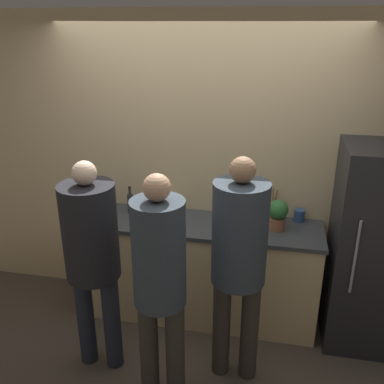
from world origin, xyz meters
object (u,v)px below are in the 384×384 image
object	(u,v)px
fruit_bowl	(165,209)
potted_plant	(278,214)
utensil_crock	(273,212)
bottle_dark	(130,203)
person_right	(239,253)
bottle_amber	(152,217)
refrigerator	(373,249)
cup_black	(101,209)
cup_blue	(299,215)
person_left	(92,249)
person_center	(160,276)

from	to	relation	value
fruit_bowl	potted_plant	xyz separation A→B (m)	(0.98, -0.12, 0.10)
utensil_crock	bottle_dark	size ratio (longest dim) A/B	1.13
person_right	utensil_crock	size ratio (longest dim) A/B	6.17
bottle_amber	refrigerator	bearing A→B (deg)	2.45
person_right	bottle_amber	world-z (taller)	person_right
cup_black	bottle_dark	bearing A→B (deg)	18.26
fruit_bowl	person_right	bearing A→B (deg)	-47.08
person_right	cup_blue	size ratio (longest dim) A/B	16.43
potted_plant	utensil_crock	bearing A→B (deg)	100.80
person_right	utensil_crock	distance (m)	0.89
bottle_dark	cup_black	size ratio (longest dim) A/B	2.80
fruit_bowl	utensil_crock	size ratio (longest dim) A/B	0.98
person_right	fruit_bowl	bearing A→B (deg)	132.92
person_right	cup_blue	distance (m)	0.96
refrigerator	bottle_amber	size ratio (longest dim) A/B	9.69
refrigerator	bottle_amber	xyz separation A→B (m)	(-1.78, -0.08, 0.15)
person_left	fruit_bowl	bearing A→B (deg)	71.19
person_left	fruit_bowl	world-z (taller)	person_left
refrigerator	cup_blue	distance (m)	0.63
person_left	person_center	size ratio (longest dim) A/B	0.98
bottle_amber	cup_black	bearing A→B (deg)	167.75
person_left	bottle_dark	xyz separation A→B (m)	(-0.00, 0.83, 0.00)
utensil_crock	bottle_amber	size ratio (longest dim) A/B	1.61
fruit_bowl	cup_black	xyz separation A→B (m)	(-0.55, -0.13, 0.00)
person_right	cup_blue	bearing A→B (deg)	63.40
person_center	refrigerator	bearing A→B (deg)	32.82
person_center	fruit_bowl	xyz separation A→B (m)	(-0.26, 1.10, -0.04)
cup_blue	potted_plant	bearing A→B (deg)	-133.60
person_left	bottle_amber	distance (m)	0.69
refrigerator	person_left	world-z (taller)	refrigerator
person_center	bottle_amber	bearing A→B (deg)	109.76
person_left	fruit_bowl	size ratio (longest dim) A/B	6.07
utensil_crock	cup_black	world-z (taller)	utensil_crock
cup_blue	person_center	bearing A→B (deg)	-127.27
person_center	utensil_crock	world-z (taller)	person_center
refrigerator	person_center	bearing A→B (deg)	-147.18
bottle_dark	person_left	bearing A→B (deg)	-89.80
refrigerator	potted_plant	distance (m)	0.78
person_right	potted_plant	world-z (taller)	person_right
person_left	cup_blue	distance (m)	1.74
person_left	bottle_dark	bearing A→B (deg)	90.20
cup_black	person_center	bearing A→B (deg)	-50.42
fruit_bowl	cup_black	size ratio (longest dim) A/B	3.09
person_center	potted_plant	bearing A→B (deg)	54.10
potted_plant	cup_black	bearing A→B (deg)	-179.58
person_right	bottle_dark	size ratio (longest dim) A/B	6.96
fruit_bowl	bottle_amber	xyz separation A→B (m)	(-0.05, -0.23, 0.03)
bottle_amber	cup_blue	size ratio (longest dim) A/B	1.65
refrigerator	utensil_crock	size ratio (longest dim) A/B	6.00
bottle_dark	fruit_bowl	bearing A→B (deg)	8.51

